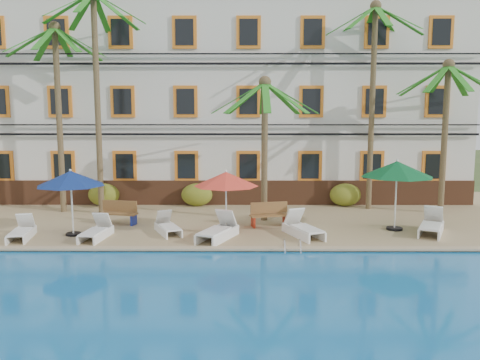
{
  "coord_description": "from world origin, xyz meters",
  "views": [
    {
      "loc": [
        1.18,
        -15.62,
        4.48
      ],
      "look_at": [
        1.12,
        3.0,
        2.0
      ],
      "focal_mm": 35.0,
      "sensor_mm": 36.0,
      "label": 1
    }
  ],
  "objects_px": {
    "lounger_b": "(96,231)",
    "palm_a": "(58,92)",
    "umbrella_blue": "(71,179)",
    "umbrella_red": "(226,179)",
    "lounger_a": "(22,231)",
    "umbrella_green": "(397,170)",
    "lounger_e": "(303,228)",
    "lounger_d": "(218,230)",
    "lounger_c": "(168,226)",
    "palm_e": "(446,114)",
    "bench_left": "(120,212)",
    "bench_right": "(269,214)",
    "lounger_f": "(431,225)",
    "pool_ladder": "(292,250)",
    "palm_b": "(96,74)",
    "palm_c": "(265,126)",
    "palm_d": "(373,80)"
  },
  "relations": [
    {
      "from": "lounger_f",
      "to": "lounger_c",
      "type": "bearing_deg",
      "value": -179.99
    },
    {
      "from": "palm_e",
      "to": "umbrella_green",
      "type": "relative_size",
      "value": 2.5
    },
    {
      "from": "palm_a",
      "to": "lounger_e",
      "type": "relative_size",
      "value": 3.97
    },
    {
      "from": "umbrella_blue",
      "to": "palm_e",
      "type": "bearing_deg",
      "value": 15.2
    },
    {
      "from": "lounger_a",
      "to": "bench_left",
      "type": "bearing_deg",
      "value": 39.37
    },
    {
      "from": "palm_e",
      "to": "lounger_d",
      "type": "relative_size",
      "value": 3.09
    },
    {
      "from": "umbrella_blue",
      "to": "umbrella_red",
      "type": "distance_m",
      "value": 5.56
    },
    {
      "from": "lounger_b",
      "to": "bench_left",
      "type": "xyz_separation_m",
      "value": [
        0.22,
        2.33,
        0.2
      ]
    },
    {
      "from": "umbrella_green",
      "to": "lounger_a",
      "type": "height_order",
      "value": "umbrella_green"
    },
    {
      "from": "lounger_f",
      "to": "bench_right",
      "type": "height_order",
      "value": "lounger_f"
    },
    {
      "from": "lounger_b",
      "to": "lounger_c",
      "type": "height_order",
      "value": "lounger_b"
    },
    {
      "from": "umbrella_red",
      "to": "umbrella_green",
      "type": "distance_m",
      "value": 6.43
    },
    {
      "from": "palm_a",
      "to": "umbrella_green",
      "type": "relative_size",
      "value": 3.1
    },
    {
      "from": "palm_a",
      "to": "lounger_c",
      "type": "distance_m",
      "value": 8.43
    },
    {
      "from": "umbrella_green",
      "to": "lounger_c",
      "type": "distance_m",
      "value": 8.81
    },
    {
      "from": "umbrella_blue",
      "to": "lounger_a",
      "type": "height_order",
      "value": "umbrella_blue"
    },
    {
      "from": "palm_b",
      "to": "lounger_b",
      "type": "xyz_separation_m",
      "value": [
        1.12,
        -4.38,
        -5.82
      ]
    },
    {
      "from": "palm_a",
      "to": "umbrella_blue",
      "type": "relative_size",
      "value": 3.46
    },
    {
      "from": "umbrella_blue",
      "to": "lounger_a",
      "type": "xyz_separation_m",
      "value": [
        -1.64,
        -0.5,
        -1.8
      ]
    },
    {
      "from": "palm_e",
      "to": "lounger_e",
      "type": "distance_m",
      "value": 8.94
    },
    {
      "from": "lounger_b",
      "to": "bench_right",
      "type": "bearing_deg",
      "value": 17.92
    },
    {
      "from": "lounger_a",
      "to": "lounger_b",
      "type": "xyz_separation_m",
      "value": [
        2.63,
        0.01,
        0.01
      ]
    },
    {
      "from": "palm_c",
      "to": "palm_e",
      "type": "bearing_deg",
      "value": 10.85
    },
    {
      "from": "umbrella_blue",
      "to": "lounger_c",
      "type": "height_order",
      "value": "umbrella_blue"
    },
    {
      "from": "lounger_b",
      "to": "palm_a",
      "type": "bearing_deg",
      "value": 121.84
    },
    {
      "from": "lounger_c",
      "to": "palm_e",
      "type": "bearing_deg",
      "value": 18.22
    },
    {
      "from": "lounger_c",
      "to": "lounger_b",
      "type": "bearing_deg",
      "value": -162.82
    },
    {
      "from": "lounger_a",
      "to": "pool_ladder",
      "type": "relative_size",
      "value": 2.46
    },
    {
      "from": "palm_e",
      "to": "lounger_b",
      "type": "bearing_deg",
      "value": -161.95
    },
    {
      "from": "umbrella_red",
      "to": "bench_left",
      "type": "bearing_deg",
      "value": 159.26
    },
    {
      "from": "umbrella_blue",
      "to": "bench_left",
      "type": "relative_size",
      "value": 1.54
    },
    {
      "from": "palm_e",
      "to": "umbrella_blue",
      "type": "xyz_separation_m",
      "value": [
        -15.05,
        -4.09,
        -2.34
      ]
    },
    {
      "from": "lounger_c",
      "to": "lounger_e",
      "type": "relative_size",
      "value": 0.85
    },
    {
      "from": "palm_a",
      "to": "palm_e",
      "type": "height_order",
      "value": "palm_a"
    },
    {
      "from": "umbrella_green",
      "to": "lounger_f",
      "type": "relative_size",
      "value": 1.26
    },
    {
      "from": "palm_b",
      "to": "lounger_f",
      "type": "bearing_deg",
      "value": -15.35
    },
    {
      "from": "palm_a",
      "to": "palm_c",
      "type": "relative_size",
      "value": 1.42
    },
    {
      "from": "bench_right",
      "to": "palm_a",
      "type": "bearing_deg",
      "value": 163.13
    },
    {
      "from": "palm_b",
      "to": "palm_e",
      "type": "xyz_separation_m",
      "value": [
        15.17,
        0.2,
        -1.69
      ]
    },
    {
      "from": "umbrella_green",
      "to": "umbrella_red",
      "type": "bearing_deg",
      "value": -174.0
    },
    {
      "from": "lounger_d",
      "to": "bench_right",
      "type": "relative_size",
      "value": 1.4
    },
    {
      "from": "palm_e",
      "to": "umbrella_blue",
      "type": "relative_size",
      "value": 2.79
    },
    {
      "from": "lounger_b",
      "to": "lounger_f",
      "type": "xyz_separation_m",
      "value": [
        12.11,
        0.75,
        0.04
      ]
    },
    {
      "from": "umbrella_red",
      "to": "lounger_c",
      "type": "relative_size",
      "value": 1.31
    },
    {
      "from": "palm_d",
      "to": "umbrella_blue",
      "type": "height_order",
      "value": "palm_d"
    },
    {
      "from": "lounger_b",
      "to": "lounger_e",
      "type": "bearing_deg",
      "value": 2.89
    },
    {
      "from": "palm_b",
      "to": "palm_d",
      "type": "distance_m",
      "value": 12.25
    },
    {
      "from": "lounger_c",
      "to": "lounger_f",
      "type": "relative_size",
      "value": 0.84
    },
    {
      "from": "umbrella_blue",
      "to": "lounger_d",
      "type": "distance_m",
      "value": 5.61
    },
    {
      "from": "palm_b",
      "to": "umbrella_green",
      "type": "relative_size",
      "value": 3.58
    }
  ]
}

